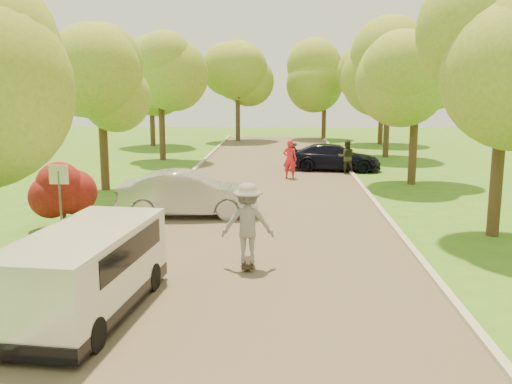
% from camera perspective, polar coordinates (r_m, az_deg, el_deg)
% --- Properties ---
extents(ground, '(100.00, 100.00, 0.00)m').
position_cam_1_polar(ground, '(12.51, 0.02, -9.92)').
color(ground, '#3F6B19').
rests_on(ground, ground).
extents(road, '(8.00, 60.00, 0.01)m').
position_cam_1_polar(road, '(20.19, 1.04, -1.94)').
color(road, '#4C4438').
rests_on(road, ground).
extents(curb_left, '(0.18, 60.00, 0.12)m').
position_cam_1_polar(curb_left, '(20.68, -10.25, -1.65)').
color(curb_left, '#B2AD9E').
rests_on(curb_left, ground).
extents(curb_right, '(0.18, 60.00, 0.12)m').
position_cam_1_polar(curb_right, '(20.48, 12.45, -1.85)').
color(curb_right, '#B2AD9E').
rests_on(curb_right, ground).
extents(street_sign, '(0.55, 0.06, 2.17)m').
position_cam_1_polar(street_sign, '(17.16, -19.07, 0.55)').
color(street_sign, '#59595E').
rests_on(street_sign, ground).
extents(red_shrub, '(1.70, 1.70, 1.95)m').
position_cam_1_polar(red_shrub, '(18.80, -18.74, -0.04)').
color(red_shrub, '#382619').
rests_on(red_shrub, ground).
extents(tree_l_midb, '(4.30, 4.20, 6.62)m').
position_cam_1_polar(tree_l_midb, '(24.82, -14.87, 10.70)').
color(tree_l_midb, '#382619').
rests_on(tree_l_midb, ground).
extents(tree_l_far, '(4.92, 4.80, 7.79)m').
position_cam_1_polar(tree_l_far, '(34.42, -9.20, 12.25)').
color(tree_l_far, '#382619').
rests_on(tree_l_far, ground).
extents(tree_r_midb, '(4.51, 4.40, 7.01)m').
position_cam_1_polar(tree_r_midb, '(26.42, 16.20, 11.25)').
color(tree_r_midb, '#382619').
rests_on(tree_r_midb, ground).
extents(tree_r_far, '(5.33, 5.20, 8.34)m').
position_cam_1_polar(tree_r_far, '(36.36, 13.55, 12.58)').
color(tree_r_far, '#382619').
rests_on(tree_r_far, ground).
extents(tree_bg_a, '(5.12, 5.00, 7.72)m').
position_cam_1_polar(tree_bg_a, '(42.74, -10.19, 11.66)').
color(tree_bg_a, '#382619').
rests_on(tree_bg_a, ground).
extents(tree_bg_b, '(5.12, 5.00, 7.95)m').
position_cam_1_polar(tree_bg_b, '(44.39, 12.86, 11.81)').
color(tree_bg_b, '#382619').
rests_on(tree_bg_b, ground).
extents(tree_bg_c, '(4.92, 4.80, 7.33)m').
position_cam_1_polar(tree_bg_c, '(45.83, -1.58, 11.37)').
color(tree_bg_c, '#382619').
rests_on(tree_bg_c, ground).
extents(tree_bg_d, '(5.12, 5.00, 7.72)m').
position_cam_1_polar(tree_bg_d, '(47.86, 7.17, 11.61)').
color(tree_bg_d, '#382619').
rests_on(tree_bg_d, ground).
extents(minivan, '(2.23, 4.66, 1.68)m').
position_cam_1_polar(minivan, '(11.51, -16.55, -7.54)').
color(minivan, silver).
rests_on(minivan, ground).
extents(silver_sedan, '(4.78, 1.92, 1.54)m').
position_cam_1_polar(silver_sedan, '(19.45, -6.79, -0.18)').
color(silver_sedan, '#A3A3A8').
rests_on(silver_sedan, ground).
extents(dark_sedan, '(4.97, 2.48, 1.39)m').
position_cam_1_polar(dark_sedan, '(30.15, 7.87, 3.45)').
color(dark_sedan, black).
rests_on(dark_sedan, ground).
extents(longboard, '(0.31, 1.02, 0.12)m').
position_cam_1_polar(longboard, '(14.06, -0.83, -7.10)').
color(longboard, black).
rests_on(longboard, ground).
extents(skateboarder, '(1.29, 0.77, 1.97)m').
position_cam_1_polar(skateboarder, '(13.79, -0.84, -3.13)').
color(skateboarder, gray).
rests_on(skateboarder, longboard).
extents(person_striped, '(0.76, 0.59, 1.85)m').
position_cam_1_polar(person_striped, '(27.28, 3.41, 3.28)').
color(person_striped, red).
rests_on(person_striped, ground).
extents(person_olive, '(0.83, 0.65, 1.70)m').
position_cam_1_polar(person_olive, '(29.19, 9.03, 3.50)').
color(person_olive, '#2C2F1C').
rests_on(person_olive, ground).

